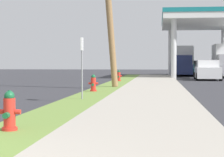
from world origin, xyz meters
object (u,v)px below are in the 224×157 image
object	(u,v)px
fire_hydrant_second	(93,84)
utility_pole_midground	(109,8)
street_sign_post	(82,55)
car_white_by_near_pump	(207,71)
truck_teal_at_far_bay	(185,62)
truck_navy_at_forecourt	(184,62)
fire_hydrant_nearest	(9,113)
fire_hydrant_third	(119,76)

from	to	relation	value
fire_hydrant_second	utility_pole_midground	bearing A→B (deg)	85.29
utility_pole_midground	street_sign_post	world-z (taller)	utility_pole_midground
car_white_by_near_pump	truck_teal_at_far_bay	size ratio (longest dim) A/B	0.70
truck_navy_at_forecourt	truck_teal_at_far_bay	distance (m)	3.45
fire_hydrant_nearest	utility_pole_midground	xyz separation A→B (m)	(0.18, 14.19, 3.76)
street_sign_post	utility_pole_midground	bearing A→B (deg)	89.51
street_sign_post	truck_teal_at_far_bay	size ratio (longest dim) A/B	0.33
car_white_by_near_pump	truck_navy_at_forecourt	xyz separation A→B (m)	(-1.21, 10.91, 0.77)
fire_hydrant_nearest	fire_hydrant_second	bearing A→B (deg)	90.57
fire_hydrant_second	truck_teal_at_far_bay	world-z (taller)	truck_teal_at_far_bay
fire_hydrant_nearest	car_white_by_near_pump	xyz separation A→B (m)	(6.56, 26.58, 0.28)
truck_teal_at_far_bay	fire_hydrant_second	bearing A→B (deg)	-100.77
street_sign_post	truck_navy_at_forecourt	xyz separation A→B (m)	(5.23, 30.65, -0.15)
car_white_by_near_pump	truck_teal_at_far_bay	bearing A→B (deg)	93.72
street_sign_post	car_white_by_near_pump	size ratio (longest dim) A/B	0.46
fire_hydrant_third	car_white_by_near_pump	size ratio (longest dim) A/B	0.16
street_sign_post	truck_navy_at_forecourt	bearing A→B (deg)	80.31
fire_hydrant_second	truck_navy_at_forecourt	xyz separation A→B (m)	(5.45, 26.72, 1.04)
fire_hydrant_third	car_white_by_near_pump	distance (m)	8.48
street_sign_post	fire_hydrant_second	bearing A→B (deg)	93.21
utility_pole_midground	truck_navy_at_forecourt	world-z (taller)	utility_pole_midground
fire_hydrant_third	street_sign_post	bearing A→B (deg)	-89.64
street_sign_post	car_white_by_near_pump	xyz separation A→B (m)	(6.45, 19.74, -0.91)
fire_hydrant_second	truck_navy_at_forecourt	size ratio (longest dim) A/B	0.11
car_white_by_near_pump	utility_pole_midground	bearing A→B (deg)	-117.28
fire_hydrant_nearest	car_white_by_near_pump	world-z (taller)	car_white_by_near_pump
car_white_by_near_pump	fire_hydrant_nearest	bearing A→B (deg)	-103.87
fire_hydrant_second	truck_teal_at_far_bay	distance (m)	30.72
car_white_by_near_pump	truck_teal_at_far_bay	world-z (taller)	truck_teal_at_far_bay
truck_navy_at_forecourt	utility_pole_midground	bearing A→B (deg)	-102.51
fire_hydrant_nearest	fire_hydrant_second	xyz separation A→B (m)	(-0.11, 10.76, 0.00)
fire_hydrant_third	truck_navy_at_forecourt	size ratio (longest dim) A/B	0.11
fire_hydrant_third	truck_navy_at_forecourt	world-z (taller)	truck_navy_at_forecourt
truck_navy_at_forecourt	street_sign_post	bearing A→B (deg)	-99.69
fire_hydrant_second	utility_pole_midground	distance (m)	5.10
fire_hydrant_nearest	fire_hydrant_third	size ratio (longest dim) A/B	1.00
fire_hydrant_second	street_sign_post	size ratio (longest dim) A/B	0.35
fire_hydrant_nearest	truck_teal_at_far_bay	xyz separation A→B (m)	(5.63, 40.93, 1.04)
street_sign_post	truck_teal_at_far_bay	bearing A→B (deg)	80.81
utility_pole_midground	fire_hydrant_third	bearing A→B (deg)	91.24
fire_hydrant_nearest	fire_hydrant_third	bearing A→B (deg)	89.94
car_white_by_near_pump	fire_hydrant_third	bearing A→B (deg)	-140.51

